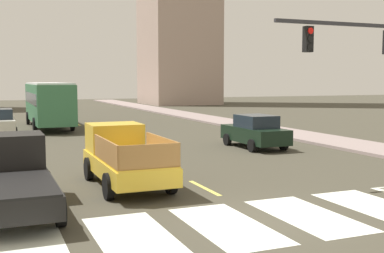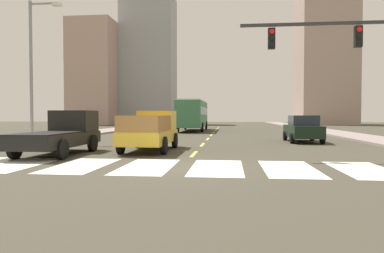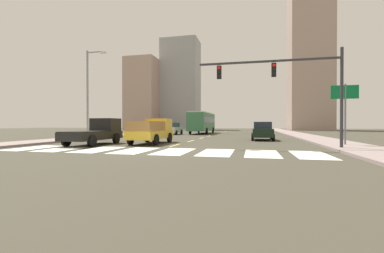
# 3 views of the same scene
# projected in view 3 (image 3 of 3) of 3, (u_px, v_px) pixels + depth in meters

# --- Properties ---
(ground_plane) EXTENTS (160.00, 160.00, 0.00)m
(ground_plane) POSITION_uv_depth(u_px,v_px,m) (154.00, 151.00, 14.64)
(ground_plane) COLOR #413D30
(sidewalk_right) EXTENTS (3.23, 110.00, 0.15)m
(sidewalk_right) POSITION_uv_depth(u_px,v_px,m) (308.00, 137.00, 29.58)
(sidewalk_right) COLOR gray
(sidewalk_right) RESTS_ON ground
(sidewalk_left) EXTENTS (3.23, 110.00, 0.15)m
(sidewalk_left) POSITION_uv_depth(u_px,v_px,m) (123.00, 135.00, 34.76)
(sidewalk_left) COLOR gray
(sidewalk_left) RESTS_ON ground
(crosswalk_stripe_0) EXTENTS (1.69, 3.77, 0.01)m
(crosswalk_stripe_0) POSITION_uv_depth(u_px,v_px,m) (33.00, 148.00, 16.48)
(crosswalk_stripe_0) COLOR silver
(crosswalk_stripe_0) RESTS_ON ground
(crosswalk_stripe_1) EXTENTS (1.69, 3.77, 0.01)m
(crosswalk_stripe_1) POSITION_uv_depth(u_px,v_px,m) (64.00, 149.00, 15.95)
(crosswalk_stripe_1) COLOR silver
(crosswalk_stripe_1) RESTS_ON ground
(crosswalk_stripe_2) EXTENTS (1.69, 3.77, 0.01)m
(crosswalk_stripe_2) POSITION_uv_depth(u_px,v_px,m) (99.00, 150.00, 15.43)
(crosswalk_stripe_2) COLOR silver
(crosswalk_stripe_2) RESTS_ON ground
(crosswalk_stripe_3) EXTENTS (1.69, 3.77, 0.01)m
(crosswalk_stripe_3) POSITION_uv_depth(u_px,v_px,m) (135.00, 150.00, 14.90)
(crosswalk_stripe_3) COLOR silver
(crosswalk_stripe_3) RESTS_ON ground
(crosswalk_stripe_4) EXTENTS (1.69, 3.77, 0.01)m
(crosswalk_stripe_4) POSITION_uv_depth(u_px,v_px,m) (174.00, 151.00, 14.37)
(crosswalk_stripe_4) COLOR silver
(crosswalk_stripe_4) RESTS_ON ground
(crosswalk_stripe_5) EXTENTS (1.69, 3.77, 0.01)m
(crosswalk_stripe_5) POSITION_uv_depth(u_px,v_px,m) (216.00, 152.00, 13.84)
(crosswalk_stripe_5) COLOR silver
(crosswalk_stripe_5) RESTS_ON ground
(crosswalk_stripe_6) EXTENTS (1.69, 3.77, 0.01)m
(crosswalk_stripe_6) POSITION_uv_depth(u_px,v_px,m) (262.00, 154.00, 13.32)
(crosswalk_stripe_6) COLOR silver
(crosswalk_stripe_6) RESTS_ON ground
(crosswalk_stripe_7) EXTENTS (1.69, 3.77, 0.01)m
(crosswalk_stripe_7) POSITION_uv_depth(u_px,v_px,m) (311.00, 155.00, 12.79)
(crosswalk_stripe_7) COLOR silver
(crosswalk_stripe_7) RESTS_ON ground
(lane_dash_0) EXTENTS (0.16, 2.40, 0.01)m
(lane_dash_0) POSITION_uv_depth(u_px,v_px,m) (175.00, 145.00, 18.53)
(lane_dash_0) COLOR #D5CB53
(lane_dash_0) RESTS_ON ground
(lane_dash_1) EXTENTS (0.16, 2.40, 0.01)m
(lane_dash_1) POSITION_uv_depth(u_px,v_px,m) (191.00, 141.00, 23.40)
(lane_dash_1) COLOR #D5CB53
(lane_dash_1) RESTS_ON ground
(lane_dash_2) EXTENTS (0.16, 2.40, 0.01)m
(lane_dash_2) POSITION_uv_depth(u_px,v_px,m) (202.00, 138.00, 28.27)
(lane_dash_2) COLOR #D5CB53
(lane_dash_2) RESTS_ON ground
(lane_dash_3) EXTENTS (0.16, 2.40, 0.01)m
(lane_dash_3) POSITION_uv_depth(u_px,v_px,m) (209.00, 136.00, 33.14)
(lane_dash_3) COLOR #D5CB53
(lane_dash_3) RESTS_ON ground
(lane_dash_4) EXTENTS (0.16, 2.40, 0.01)m
(lane_dash_4) POSITION_uv_depth(u_px,v_px,m) (215.00, 134.00, 38.02)
(lane_dash_4) COLOR #D5CB53
(lane_dash_4) RESTS_ON ground
(lane_dash_5) EXTENTS (0.16, 2.40, 0.01)m
(lane_dash_5) POSITION_uv_depth(u_px,v_px,m) (219.00, 133.00, 42.89)
(lane_dash_5) COLOR #D5CB53
(lane_dash_5) RESTS_ON ground
(lane_dash_6) EXTENTS (0.16, 2.40, 0.01)m
(lane_dash_6) POSITION_uv_depth(u_px,v_px,m) (222.00, 132.00, 47.76)
(lane_dash_6) COLOR #D5CB53
(lane_dash_6) RESTS_ON ground
(lane_dash_7) EXTENTS (0.16, 2.40, 0.01)m
(lane_dash_7) POSITION_uv_depth(u_px,v_px,m) (225.00, 132.00, 52.63)
(lane_dash_7) COLOR #D5CB53
(lane_dash_7) RESTS_ON ground
(pickup_stakebed) EXTENTS (2.18, 5.20, 1.96)m
(pickup_stakebed) POSITION_uv_depth(u_px,v_px,m) (153.00, 131.00, 20.64)
(pickup_stakebed) COLOR gold
(pickup_stakebed) RESTS_ON ground
(pickup_dark) EXTENTS (2.18, 5.20, 1.96)m
(pickup_dark) POSITION_uv_depth(u_px,v_px,m) (97.00, 132.00, 19.39)
(pickup_dark) COLOR black
(pickup_dark) RESTS_ON ground
(city_bus) EXTENTS (2.72, 10.80, 3.32)m
(city_bus) POSITION_uv_depth(u_px,v_px,m) (202.00, 121.00, 41.49)
(city_bus) COLOR #36724A
(city_bus) RESTS_ON ground
(sedan_mid) EXTENTS (2.02, 4.40, 1.72)m
(sedan_mid) POSITION_uv_depth(u_px,v_px,m) (262.00, 131.00, 24.64)
(sedan_mid) COLOR black
(sedan_mid) RESTS_ON ground
(sedan_near_left) EXTENTS (2.02, 4.40, 1.72)m
(sedan_near_left) POSITION_uv_depth(u_px,v_px,m) (173.00, 129.00, 38.05)
(sedan_near_left) COLOR beige
(sedan_near_left) RESTS_ON ground
(traffic_signal_gantry) EXTENTS (8.53, 0.27, 6.00)m
(traffic_signal_gantry) POSITION_uv_depth(u_px,v_px,m) (293.00, 80.00, 15.83)
(traffic_signal_gantry) COLOR #2D2D33
(traffic_signal_gantry) RESTS_ON ground
(direction_sign_green) EXTENTS (1.70, 0.12, 4.20)m
(direction_sign_green) POSITION_uv_depth(u_px,v_px,m) (345.00, 101.00, 17.38)
(direction_sign_green) COLOR slate
(direction_sign_green) RESTS_ON ground
(streetlight_left) EXTENTS (2.20, 0.28, 9.00)m
(streetlight_left) POSITION_uv_depth(u_px,v_px,m) (89.00, 90.00, 26.59)
(streetlight_left) COLOR gray
(streetlight_left) RESTS_ON ground
(tower_tall_centre) EXTENTS (9.70, 10.32, 54.68)m
(tower_tall_centre) POSITION_uv_depth(u_px,v_px,m) (310.00, 22.00, 65.77)
(tower_tall_centre) COLOR tan
(tower_tall_centre) RESTS_ON ground
(block_mid_left) EXTENTS (8.01, 10.60, 19.03)m
(block_mid_left) POSITION_uv_depth(u_px,v_px,m) (145.00, 95.00, 71.36)
(block_mid_left) COLOR tan
(block_mid_left) RESTS_ON ground
(block_mid_right) EXTENTS (10.09, 7.46, 24.91)m
(block_mid_right) POSITION_uv_depth(u_px,v_px,m) (181.00, 85.00, 73.09)
(block_mid_right) COLOR #97999D
(block_mid_right) RESTS_ON ground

